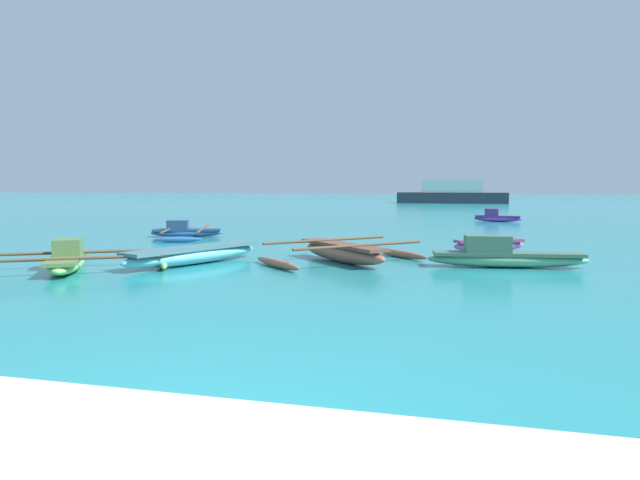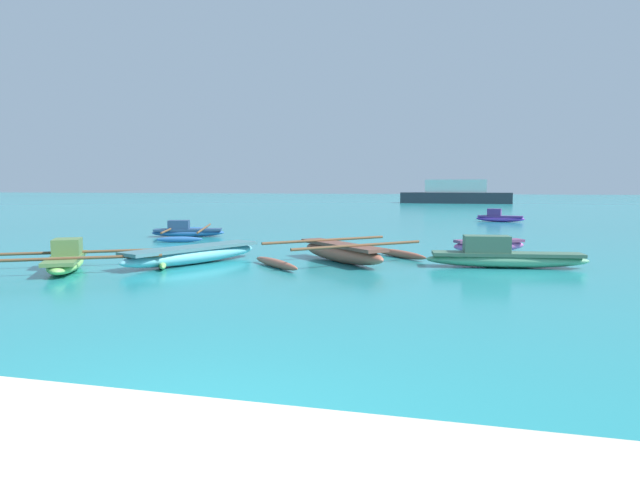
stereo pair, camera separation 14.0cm
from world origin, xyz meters
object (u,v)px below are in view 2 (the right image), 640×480
at_px(moored_boat_1, 503,256).
at_px(moored_boat_2, 187,231).
at_px(moored_boat_3, 489,245).
at_px(moored_boat_4, 66,260).
at_px(distant_ferry, 455,194).
at_px(moored_boat_6, 193,254).
at_px(moored_boat_0, 342,252).
at_px(moored_boat_5, 499,217).

height_order(moored_boat_1, moored_boat_2, moored_boat_1).
height_order(moored_boat_3, moored_boat_4, moored_boat_4).
xyz_separation_m(moored_boat_2, moored_boat_4, (1.40, -8.41, 0.03)).
relative_size(moored_boat_1, moored_boat_4, 0.82).
bearing_deg(moored_boat_2, distant_ferry, 58.47).
xyz_separation_m(moored_boat_3, moored_boat_6, (-7.14, -4.35, 0.03)).
relative_size(moored_boat_0, moored_boat_5, 1.70).
relative_size(moored_boat_0, distant_ferry, 0.38).
height_order(moored_boat_1, distant_ferry, distant_ferry).
distance_m(moored_boat_5, moored_boat_6, 20.29).
distance_m(moored_boat_2, moored_boat_3, 11.04).
xyz_separation_m(moored_boat_0, moored_boat_2, (-7.14, 5.46, -0.04)).
bearing_deg(moored_boat_0, moored_boat_3, 85.82).
xyz_separation_m(moored_boat_1, moored_boat_4, (-9.60, -2.99, -0.03)).
xyz_separation_m(moored_boat_2, moored_boat_6, (3.65, -6.65, 0.03)).
bearing_deg(distant_ferry, moored_boat_2, -101.73).
xyz_separation_m(moored_boat_0, moored_boat_6, (-3.48, -1.19, -0.01)).
bearing_deg(moored_boat_2, moored_boat_6, -81.03).
height_order(moored_boat_0, moored_boat_5, moored_boat_5).
xyz_separation_m(moored_boat_1, moored_boat_3, (-0.21, 3.11, -0.06)).
distance_m(moored_boat_0, moored_boat_5, 18.01).
bearing_deg(moored_boat_6, moored_boat_4, 151.37).
xyz_separation_m(moored_boat_4, moored_boat_6, (2.25, 1.76, 0.01)).
xyz_separation_m(moored_boat_6, distant_ferry, (5.21, 49.30, 0.78)).
xyz_separation_m(moored_boat_1, moored_boat_2, (-11.00, 5.41, -0.06)).
relative_size(moored_boat_4, moored_boat_5, 1.83).
relative_size(moored_boat_6, distant_ferry, 0.36).
height_order(moored_boat_0, moored_boat_1, moored_boat_1).
distance_m(moored_boat_4, distant_ferry, 51.60).
relative_size(moored_boat_3, distant_ferry, 0.19).
distance_m(moored_boat_2, moored_boat_6, 7.59).
xyz_separation_m(moored_boat_1, distant_ferry, (-2.14, 48.07, 0.75)).
relative_size(moored_boat_1, distant_ferry, 0.33).
bearing_deg(moored_boat_5, moored_boat_2, -124.62).
distance_m(moored_boat_0, distant_ferry, 48.14).
bearing_deg(moored_boat_1, moored_boat_3, 86.11).
xyz_separation_m(moored_boat_5, distant_ferry, (-2.91, 30.70, 0.77)).
distance_m(moored_boat_3, moored_boat_6, 8.36).
relative_size(moored_boat_2, moored_boat_5, 1.87).
bearing_deg(distant_ferry, moored_boat_3, -87.53).
bearing_deg(moored_boat_3, moored_boat_6, -176.51).
distance_m(moored_boat_0, moored_boat_3, 4.83).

